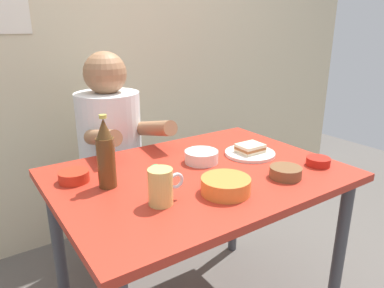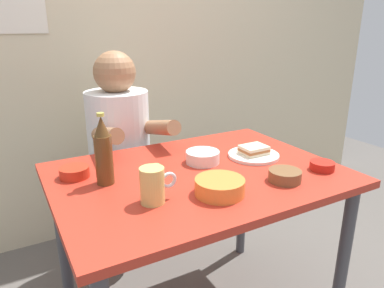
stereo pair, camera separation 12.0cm
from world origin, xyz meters
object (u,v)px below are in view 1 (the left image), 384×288
object	(u,v)px
dining_table	(199,193)
stool	(115,205)
beer_bottle	(106,155)
sandwich	(250,148)
sambal_bowl_red	(318,161)
plate_orange	(250,153)
person_seated	(110,133)
beer_mug	(161,186)

from	to	relation	value
dining_table	stool	distance (m)	0.71
beer_bottle	dining_table	bearing A→B (deg)	-11.59
sandwich	sambal_bowl_red	distance (m)	0.29
stool	beer_bottle	distance (m)	0.79
dining_table	sandwich	distance (m)	0.32
plate_orange	sambal_bowl_red	distance (m)	0.29
dining_table	beer_bottle	distance (m)	0.41
sambal_bowl_red	plate_orange	bearing A→B (deg)	120.03
sambal_bowl_red	stool	bearing A→B (deg)	123.15
stool	plate_orange	xyz separation A→B (m)	(0.41, -0.60, 0.40)
dining_table	person_seated	world-z (taller)	person_seated
stool	beer_mug	xyz separation A→B (m)	(-0.14, -0.78, 0.45)
person_seated	sandwich	distance (m)	0.72
plate_orange	sambal_bowl_red	xyz separation A→B (m)	(0.14, -0.25, 0.01)
person_seated	plate_orange	distance (m)	0.72
beer_bottle	sandwich	bearing A→B (deg)	-3.80
plate_orange	beer_bottle	xyz separation A→B (m)	(-0.64, 0.04, 0.11)
dining_table	beer_mug	size ratio (longest dim) A/B	8.73
beer_bottle	stool	bearing A→B (deg)	67.69
dining_table	beer_bottle	xyz separation A→B (m)	(-0.35, 0.07, 0.21)
sambal_bowl_red	dining_table	bearing A→B (deg)	153.30
sambal_bowl_red	beer_mug	bearing A→B (deg)	174.08
beer_bottle	sambal_bowl_red	bearing A→B (deg)	-20.39
sandwich	beer_mug	size ratio (longest dim) A/B	0.87
dining_table	sandwich	bearing A→B (deg)	5.49
sandwich	beer_mug	bearing A→B (deg)	-162.06
plate_orange	beer_bottle	bearing A→B (deg)	176.20
person_seated	plate_orange	size ratio (longest dim) A/B	3.27
stool	beer_mug	distance (m)	0.91
beer_mug	dining_table	bearing A→B (deg)	30.52
plate_orange	person_seated	bearing A→B (deg)	124.89
stool	sandwich	bearing A→B (deg)	-55.62
beer_mug	person_seated	bearing A→B (deg)	79.96
sandwich	sambal_bowl_red	world-z (taller)	sandwich
dining_table	sandwich	size ratio (longest dim) A/B	10.00
stool	sambal_bowl_red	xyz separation A→B (m)	(0.56, -0.85, 0.41)
plate_orange	beer_bottle	world-z (taller)	beer_bottle
dining_table	sambal_bowl_red	world-z (taller)	sambal_bowl_red
beer_bottle	sambal_bowl_red	world-z (taller)	beer_bottle
stool	beer_bottle	world-z (taller)	beer_bottle
sambal_bowl_red	beer_bottle	bearing A→B (deg)	159.61
stool	person_seated	world-z (taller)	person_seated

